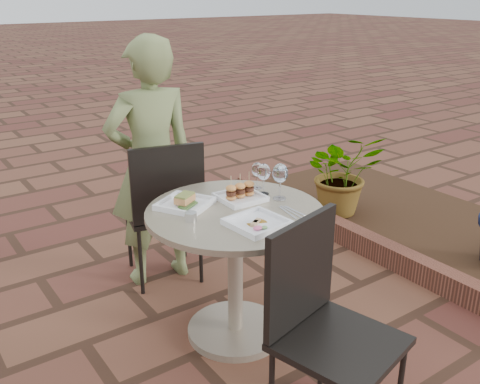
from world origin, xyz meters
TOP-DOWN VIEW (x-y plane):
  - ground at (0.00, 0.00)m, footprint 60.00×60.00m
  - cafe_table at (0.30, 0.04)m, footprint 0.90×0.90m
  - chair_far at (0.27, 0.75)m, footprint 0.53×0.53m
  - chair_near at (0.21, -0.69)m, footprint 0.53×0.53m
  - diner at (0.24, 0.84)m, footprint 0.59×0.42m
  - plate_salmon at (0.12, 0.22)m, footprint 0.33×0.33m
  - plate_sliders at (0.40, 0.14)m, footprint 0.22×0.22m
  - plate_tuna at (0.27, -0.18)m, footprint 0.27×0.27m
  - wine_glass_right at (0.58, 0.03)m, footprint 0.08×0.08m
  - wine_glass_mid at (0.55, 0.13)m, footprint 0.07×0.07m
  - wine_glass_far at (0.58, 0.23)m, footprint 0.06×0.06m
  - steel_ramekin at (0.05, 0.05)m, footprint 0.06×0.06m
  - cutlery_set at (0.51, -0.14)m, footprint 0.09×0.18m
  - planter_curb at (1.60, 0.30)m, footprint 0.12×3.00m
  - mulch_bed at (2.30, 0.30)m, footprint 1.30×3.00m
  - potted_plant_a at (1.88, 0.83)m, footprint 0.77×0.73m

SIDE VIEW (x-z plane):
  - ground at x=0.00m, z-range 0.00..0.00m
  - mulch_bed at x=2.30m, z-range 0.00..0.06m
  - planter_curb at x=1.60m, z-range 0.00..0.15m
  - potted_plant_a at x=1.88m, z-range 0.06..0.73m
  - cafe_table at x=0.30m, z-range 0.12..0.85m
  - chair_far at x=0.27m, z-range 0.08..1.01m
  - chair_near at x=0.21m, z-range 0.08..1.01m
  - cutlery_set at x=0.51m, z-range 0.73..0.73m
  - plate_tuna at x=0.27m, z-range 0.73..0.76m
  - plate_salmon at x=0.12m, z-range 0.72..0.78m
  - steel_ramekin at x=0.05m, z-range 0.73..0.77m
  - plate_sliders at x=0.40m, z-range 0.69..0.83m
  - diner at x=0.24m, z-range 0.00..1.54m
  - wine_glass_far at x=0.58m, z-range 0.76..0.91m
  - wine_glass_mid at x=0.55m, z-range 0.77..0.94m
  - wine_glass_right at x=0.58m, z-range 0.77..0.96m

